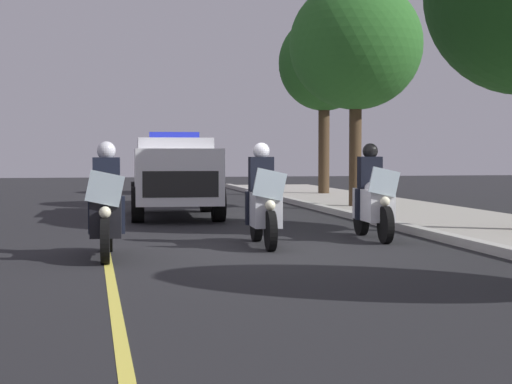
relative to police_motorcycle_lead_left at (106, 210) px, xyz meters
name	(u,v)px	position (x,y,z in m)	size (l,w,h in m)	color
ground_plane	(263,250)	(-0.45, 2.46, -0.70)	(80.00, 80.00, 0.00)	black
curb_strip	(461,241)	(-0.45, 5.84, -0.62)	(48.00, 0.24, 0.15)	#B7B5AD
lane_stripe_center	(107,253)	(-0.45, 0.00, -0.70)	(48.00, 0.12, 0.01)	#E0D14C
police_motorcycle_lead_left	(106,210)	(0.00, 0.00, 0.00)	(2.14, 0.59, 1.72)	black
police_motorcycle_lead_right	(263,204)	(-1.05, 2.58, 0.00)	(2.14, 0.59, 1.72)	black
police_motorcycle_trailing	(373,200)	(-1.72, 4.73, 0.00)	(2.14, 0.59, 1.72)	black
police_suv	(175,173)	(-7.62, 1.77, 0.37)	(4.99, 2.26, 2.05)	silver
tree_far_back	(356,46)	(-9.23, 6.85, 3.75)	(3.61, 3.61, 6.13)	#42301E
tree_behind_suv	(324,64)	(-16.26, 7.98, 4.00)	(3.25, 3.25, 6.34)	#42301E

